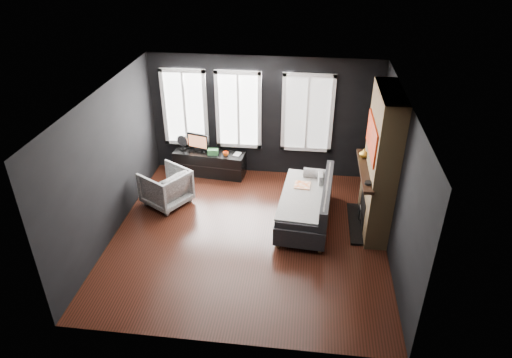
# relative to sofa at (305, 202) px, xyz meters

# --- Properties ---
(floor) EXTENTS (5.00, 5.00, 0.00)m
(floor) POSITION_rel_sofa_xyz_m (-1.01, -0.60, -0.44)
(floor) COLOR black
(floor) RESTS_ON ground
(ceiling) EXTENTS (5.00, 5.00, 0.00)m
(ceiling) POSITION_rel_sofa_xyz_m (-1.01, -0.60, 2.26)
(ceiling) COLOR white
(ceiling) RESTS_ON ground
(wall_back) EXTENTS (5.00, 0.02, 2.70)m
(wall_back) POSITION_rel_sofa_xyz_m (-1.01, 1.90, 0.91)
(wall_back) COLOR black
(wall_back) RESTS_ON ground
(wall_left) EXTENTS (0.02, 5.00, 2.70)m
(wall_left) POSITION_rel_sofa_xyz_m (-3.51, -0.60, 0.91)
(wall_left) COLOR black
(wall_left) RESTS_ON ground
(wall_right) EXTENTS (0.02, 5.00, 2.70)m
(wall_right) POSITION_rel_sofa_xyz_m (1.49, -0.60, 0.91)
(wall_right) COLOR black
(wall_right) RESTS_ON ground
(windows) EXTENTS (4.00, 0.16, 1.76)m
(windows) POSITION_rel_sofa_xyz_m (-1.46, 1.86, 1.94)
(windows) COLOR white
(windows) RESTS_ON wall_back
(fireplace) EXTENTS (0.70, 1.62, 2.70)m
(fireplace) POSITION_rel_sofa_xyz_m (1.29, 0.00, 0.91)
(fireplace) COLOR #93724C
(fireplace) RESTS_ON floor
(sofa) EXTENTS (1.18, 2.11, 0.87)m
(sofa) POSITION_rel_sofa_xyz_m (0.00, 0.00, 0.00)
(sofa) COLOR #252528
(sofa) RESTS_ON floor
(stripe_pillow) EXTENTS (0.11, 0.34, 0.34)m
(stripe_pillow) POSITION_rel_sofa_xyz_m (0.27, 0.51, 0.19)
(stripe_pillow) COLOR gray
(stripe_pillow) RESTS_ON sofa
(armchair) EXTENTS (1.08, 1.09, 0.84)m
(armchair) POSITION_rel_sofa_xyz_m (-2.84, 0.30, -0.02)
(armchair) COLOR silver
(armchair) RESTS_ON floor
(media_console) EXTENTS (1.65, 0.67, 0.55)m
(media_console) POSITION_rel_sofa_xyz_m (-2.21, 1.64, -0.16)
(media_console) COLOR black
(media_console) RESTS_ON floor
(monitor) EXTENTS (0.53, 0.25, 0.47)m
(monitor) POSITION_rel_sofa_xyz_m (-2.47, 1.69, 0.35)
(monitor) COLOR black
(monitor) RESTS_ON media_console
(desk_fan) EXTENTS (0.32, 0.32, 0.37)m
(desk_fan) POSITION_rel_sofa_xyz_m (-2.83, 1.69, 0.30)
(desk_fan) COLOR #A1A1A1
(desk_fan) RESTS_ON media_console
(mug) EXTENTS (0.13, 0.11, 0.12)m
(mug) POSITION_rel_sofa_xyz_m (-1.81, 1.51, 0.18)
(mug) COLOR #EB5713
(mug) RESTS_ON media_console
(book) EXTENTS (0.15, 0.05, 0.20)m
(book) POSITION_rel_sofa_xyz_m (-1.64, 1.62, 0.22)
(book) COLOR beige
(book) RESTS_ON media_console
(storage_box) EXTENTS (0.24, 0.16, 0.12)m
(storage_box) POSITION_rel_sofa_xyz_m (-2.11, 1.55, 0.18)
(storage_box) COLOR #37783E
(storage_box) RESTS_ON media_console
(mantel_vase) EXTENTS (0.20, 0.20, 0.17)m
(mantel_vase) POSITION_rel_sofa_xyz_m (1.04, 0.45, 0.88)
(mantel_vase) COLOR gold
(mantel_vase) RESTS_ON fireplace
(mantel_clock) EXTENTS (0.16, 0.16, 0.04)m
(mantel_clock) POSITION_rel_sofa_xyz_m (1.04, -0.55, 0.81)
(mantel_clock) COLOR black
(mantel_clock) RESTS_ON fireplace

